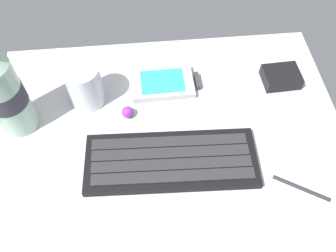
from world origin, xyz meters
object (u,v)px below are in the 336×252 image
water_bottle (3,92)px  stylus_pen (302,187)px  trackball_mouse (128,112)px  handheld_device (166,83)px  charger_block (281,77)px  keyboard (171,161)px  juice_cup (85,87)px

water_bottle → stylus_pen: water_bottle is taller
water_bottle → stylus_pen: (47.32, -17.49, -8.66)cm
trackball_mouse → handheld_device: bearing=40.3°
charger_block → stylus_pen: bearing=-96.6°
keyboard → water_bottle: water_bottle is taller
handheld_device → trackball_mouse: (-7.66, -6.50, 0.37)cm
charger_block → juice_cup: bearing=-178.2°
handheld_device → juice_cup: juice_cup is taller
water_bottle → stylus_pen: size_ratio=2.19×
keyboard → trackball_mouse: size_ratio=13.39×
keyboard → juice_cup: (-14.42, 15.05, 3.10)cm
keyboard → water_bottle: bearing=157.9°
juice_cup → charger_block: 37.88cm
charger_block → stylus_pen: 23.04cm
keyboard → juice_cup: size_ratio=3.47×
keyboard → juice_cup: bearing=133.8°
charger_block → keyboard: bearing=-145.2°
handheld_device → juice_cup: 15.50cm
water_bottle → stylus_pen: 51.19cm
handheld_device → charger_block: 22.75cm
juice_cup → stylus_pen: 41.46cm
trackball_mouse → water_bottle: bearing=179.4°
water_bottle → juice_cup: bearing=19.1°
charger_block → trackball_mouse: size_ratio=3.18×
stylus_pen → handheld_device: bearing=161.6°
keyboard → stylus_pen: keyboard is taller
water_bottle → charger_block: (49.95, 5.39, -7.81)cm
handheld_device → water_bottle: (-27.22, -6.28, 8.28)cm
trackball_mouse → juice_cup: bearing=148.9°
water_bottle → handheld_device: bearing=13.0°
keyboard → stylus_pen: size_ratio=3.10×
keyboard → water_bottle: (-26.61, 10.82, 8.20)cm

